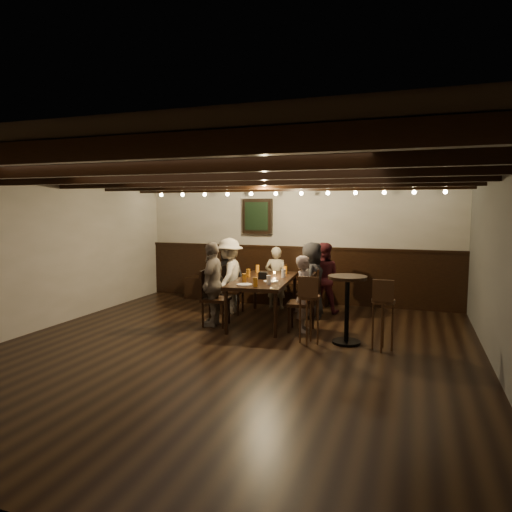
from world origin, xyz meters
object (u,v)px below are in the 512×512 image
at_px(dining_table, 264,282).
at_px(person_right_near, 312,280).
at_px(chair_left_far, 215,308).
at_px(bar_stool_left, 309,319).
at_px(person_left_near, 229,276).
at_px(high_top_table, 347,299).
at_px(chair_right_near, 309,303).
at_px(person_bench_right, 323,278).
at_px(bar_stool_right, 383,324).
at_px(person_bench_left, 229,276).
at_px(chair_right_far, 302,313).
at_px(chair_left_near, 231,299).
at_px(person_right_far, 305,294).
at_px(person_bench_centre, 276,278).
at_px(person_left_far, 213,284).

height_order(dining_table, person_right_near, person_right_near).
bearing_deg(chair_left_far, bar_stool_left, 67.55).
bearing_deg(person_left_near, high_top_table, 56.92).
relative_size(dining_table, chair_right_near, 2.32).
bearing_deg(person_bench_right, person_right_near, 71.57).
xyz_separation_m(chair_left_far, bar_stool_right, (2.68, -0.46, 0.09)).
distance_m(person_bench_left, bar_stool_right, 3.49).
distance_m(person_bench_left, person_bench_right, 1.80).
bearing_deg(chair_right_far, chair_left_near, 57.95).
bearing_deg(person_right_far, chair_left_near, 58.49).
bearing_deg(person_right_far, chair_right_far, 90.00).
height_order(chair_right_far, person_bench_centre, person_bench_centre).
bearing_deg(person_bench_left, person_bench_centre, -170.54).
height_order(person_bench_centre, person_right_far, same).
bearing_deg(chair_left_far, chair_right_far, 90.00).
bearing_deg(person_left_far, chair_left_far, 90.00).
height_order(dining_table, chair_left_far, chair_left_far).
relative_size(chair_right_far, person_right_far, 0.77).
bearing_deg(person_right_far, person_bench_left, 50.71).
xyz_separation_m(person_left_near, person_left_far, (0.09, -0.90, -0.00)).
relative_size(high_top_table, bar_stool_left, 0.99).
relative_size(chair_left_far, person_left_near, 0.66).
distance_m(dining_table, chair_left_far, 0.94).
height_order(dining_table, high_top_table, high_top_table).
bearing_deg(bar_stool_left, dining_table, 128.96).
relative_size(chair_left_near, chair_right_far, 0.95).
xyz_separation_m(dining_table, person_bench_centre, (-0.10, 1.05, -0.08)).
bearing_deg(chair_right_near, person_bench_left, 74.46).
relative_size(chair_left_near, person_bench_left, 0.70).
distance_m(person_bench_left, high_top_table, 2.98).
height_order(chair_left_near, person_right_far, person_right_far).
bearing_deg(dining_table, person_left_far, -149.04).
distance_m(chair_left_far, bar_stool_left, 1.76).
bearing_deg(person_right_near, person_left_near, 90.00).
relative_size(chair_left_near, person_bench_centre, 0.73).
xyz_separation_m(person_bench_right, person_left_near, (-1.60, -0.61, 0.04)).
bearing_deg(bar_stool_right, chair_left_far, 168.74).
height_order(person_bench_right, person_right_near, person_right_near).
height_order(dining_table, person_right_far, person_right_far).
height_order(chair_right_far, person_left_far, person_left_far).
bearing_deg(chair_left_far, high_top_table, 76.49).
bearing_deg(person_left_far, person_right_far, 90.00).
bearing_deg(chair_left_near, person_right_near, 90.00).
distance_m(person_left_near, bar_stool_left, 2.30).
bearing_deg(bar_stool_left, person_bench_left, 131.83).
xyz_separation_m(person_right_far, bar_stool_left, (0.22, -0.65, -0.23)).
bearing_deg(bar_stool_right, person_right_near, 129.53).
xyz_separation_m(chair_right_near, person_bench_left, (-1.65, 0.29, 0.35)).
bearing_deg(person_left_near, person_right_near, 90.00).
relative_size(person_bench_left, bar_stool_left, 1.25).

